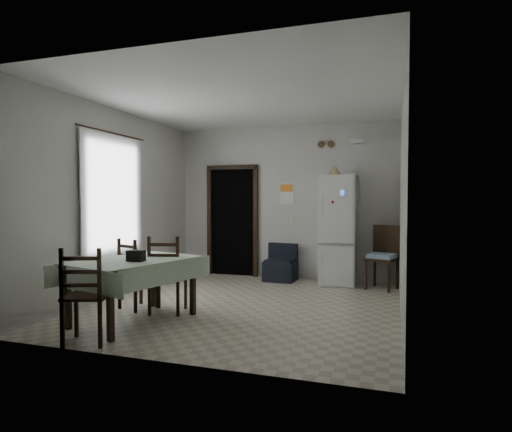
{
  "coord_description": "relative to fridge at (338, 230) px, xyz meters",
  "views": [
    {
      "loc": [
        2.01,
        -5.69,
        1.49
      ],
      "look_at": [
        0.0,
        0.5,
        1.25
      ],
      "focal_mm": 30.0,
      "sensor_mm": 36.0,
      "label": 1
    }
  ],
  "objects": [
    {
      "name": "ground",
      "position": [
        -1.06,
        -1.93,
        -0.96
      ],
      "size": [
        4.5,
        4.5,
        0.0
      ],
      "primitive_type": "plane",
      "color": "beige",
      "rests_on": "ground"
    },
    {
      "name": "ceiling",
      "position": [
        -1.06,
        -1.93,
        1.94
      ],
      "size": [
        4.2,
        4.5,
        0.02
      ],
      "primitive_type": null,
      "color": "white",
      "rests_on": "ground"
    },
    {
      "name": "wall_back",
      "position": [
        -1.06,
        0.32,
        0.49
      ],
      "size": [
        4.2,
        0.02,
        2.9
      ],
      "primitive_type": null,
      "color": "beige",
      "rests_on": "ground"
    },
    {
      "name": "wall_front",
      "position": [
        -1.06,
        -4.18,
        0.49
      ],
      "size": [
        4.2,
        0.02,
        2.9
      ],
      "primitive_type": null,
      "color": "beige",
      "rests_on": "ground"
    },
    {
      "name": "wall_left",
      "position": [
        -3.16,
        -1.93,
        0.49
      ],
      "size": [
        0.02,
        4.5,
        2.9
      ],
      "primitive_type": null,
      "color": "beige",
      "rests_on": "ground"
    },
    {
      "name": "wall_right",
      "position": [
        1.04,
        -1.93,
        0.49
      ],
      "size": [
        0.02,
        4.5,
        2.9
      ],
      "primitive_type": null,
      "color": "beige",
      "rests_on": "ground"
    },
    {
      "name": "doorway",
      "position": [
        -2.11,
        0.52,
        0.1
      ],
      "size": [
        1.06,
        0.52,
        2.22
      ],
      "color": "black",
      "rests_on": "ground"
    },
    {
      "name": "window_recess",
      "position": [
        -3.21,
        -2.13,
        0.59
      ],
      "size": [
        0.1,
        1.2,
        1.6
      ],
      "primitive_type": "cube",
      "color": "silver",
      "rests_on": "ground"
    },
    {
      "name": "curtain",
      "position": [
        -3.1,
        -2.13,
        0.59
      ],
      "size": [
        0.02,
        1.45,
        1.85
      ],
      "primitive_type": "cube",
      "color": "silver",
      "rests_on": "ground"
    },
    {
      "name": "curtain_rod",
      "position": [
        -3.09,
        -2.13,
        1.54
      ],
      "size": [
        0.02,
        1.6,
        0.02
      ],
      "primitive_type": "cylinder",
      "rotation": [
        1.57,
        0.0,
        0.0
      ],
      "color": "black",
      "rests_on": "ground"
    },
    {
      "name": "calendar",
      "position": [
        -1.01,
        0.31,
        0.66
      ],
      "size": [
        0.28,
        0.02,
        0.4
      ],
      "primitive_type": "cube",
      "color": "white",
      "rests_on": "ground"
    },
    {
      "name": "calendar_image",
      "position": [
        -1.01,
        0.3,
        0.76
      ],
      "size": [
        0.24,
        0.01,
        0.14
      ],
      "primitive_type": "cube",
      "color": "orange",
      "rests_on": "ground"
    },
    {
      "name": "light_switch",
      "position": [
        -0.91,
        0.31,
        0.14
      ],
      "size": [
        0.08,
        0.02,
        0.12
      ],
      "primitive_type": "cube",
      "color": "beige",
      "rests_on": "ground"
    },
    {
      "name": "vent_left",
      "position": [
        -0.36,
        0.3,
        1.56
      ],
      "size": [
        0.12,
        0.03,
        0.12
      ],
      "primitive_type": "cylinder",
      "rotation": [
        1.57,
        0.0,
        0.0
      ],
      "color": "brown",
      "rests_on": "ground"
    },
    {
      "name": "vent_right",
      "position": [
        -0.18,
        0.3,
        1.56
      ],
      "size": [
        0.12,
        0.03,
        0.12
      ],
      "primitive_type": "cylinder",
      "rotation": [
        1.57,
        0.0,
        0.0
      ],
      "color": "brown",
      "rests_on": "ground"
    },
    {
      "name": "emergency_light",
      "position": [
        0.29,
        0.28,
        1.59
      ],
      "size": [
        0.25,
        0.07,
        0.09
      ],
      "primitive_type": "cube",
      "color": "white",
      "rests_on": "ground"
    },
    {
      "name": "fridge",
      "position": [
        0.0,
        0.0,
        0.0
      ],
      "size": [
        0.63,
        0.63,
        1.93
      ],
      "primitive_type": null,
      "rotation": [
        0.0,
        0.0,
        0.01
      ],
      "color": "silver",
      "rests_on": "ground"
    },
    {
      "name": "tan_cone",
      "position": [
        -0.06,
        -0.0,
        1.05
      ],
      "size": [
        0.23,
        0.23,
        0.18
      ],
      "primitive_type": "cone",
      "rotation": [
        0.0,
        0.0,
        0.07
      ],
      "color": "tan",
      "rests_on": "fridge"
    },
    {
      "name": "navy_seat",
      "position": [
        -1.05,
        -0.0,
        -0.63
      ],
      "size": [
        0.58,
        0.56,
        0.68
      ],
      "primitive_type": null,
      "rotation": [
        0.0,
        0.0,
        -0.04
      ],
      "color": "black",
      "rests_on": "ground"
    },
    {
      "name": "corner_chair",
      "position": [
        0.75,
        -0.21,
        -0.43
      ],
      "size": [
        0.59,
        0.59,
        1.06
      ],
      "primitive_type": null,
      "rotation": [
        0.0,
        0.0,
        -0.34
      ],
      "color": "black",
      "rests_on": "ground"
    },
    {
      "name": "dining_table",
      "position": [
        -2.09,
        -3.13,
        -0.58
      ],
      "size": [
        1.34,
        1.68,
        0.77
      ],
      "primitive_type": null,
      "rotation": [
        0.0,
        0.0,
        -0.28
      ],
      "color": "#B5CAAD",
      "rests_on": "ground"
    },
    {
      "name": "black_bag",
      "position": [
        -1.97,
        -3.25,
        -0.13
      ],
      "size": [
        0.21,
        0.14,
        0.13
      ],
      "primitive_type": "cube",
      "rotation": [
        0.0,
        0.0,
        0.13
      ],
      "color": "black",
      "rests_on": "dining_table"
    },
    {
      "name": "dining_chair_far_left",
      "position": [
        -2.41,
        -2.55,
        -0.48
      ],
      "size": [
        0.53,
        0.53,
        0.97
      ],
      "primitive_type": null,
      "rotation": [
        0.0,
        0.0,
        2.79
      ],
      "color": "black",
      "rests_on": "ground"
    },
    {
      "name": "dining_chair_far_right",
      "position": [
        -1.91,
        -2.61,
        -0.45
      ],
      "size": [
        0.52,
        0.52,
        1.03
      ],
      "primitive_type": null,
      "rotation": [
        0.0,
        0.0,
        3.36
      ],
      "color": "black",
      "rests_on": "ground"
    },
    {
      "name": "dining_chair_near_head",
      "position": [
        -2.1,
        -3.95,
        -0.46
      ],
      "size": [
        0.56,
        0.56,
        1.01
      ],
      "primitive_type": null,
      "rotation": [
        0.0,
        0.0,
        3.5
      ],
      "color": "black",
      "rests_on": "ground"
    }
  ]
}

